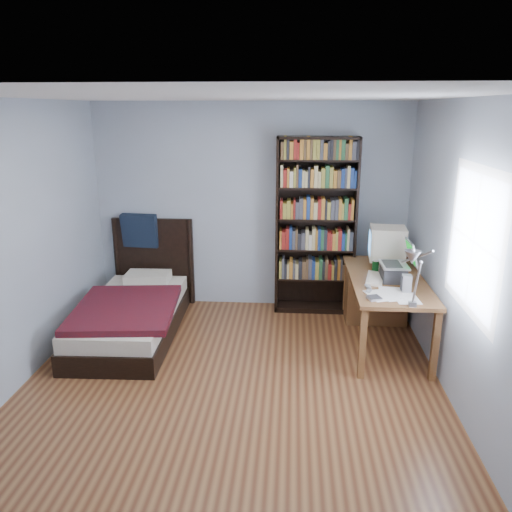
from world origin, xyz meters
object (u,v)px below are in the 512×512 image
Objects in this scene: crt_monitor at (386,244)px; bed at (133,310)px; desk_lamp at (413,263)px; laptop at (395,270)px; keyboard at (375,279)px; desk at (378,291)px; soda_can at (375,267)px; speaker at (407,283)px; bookshelf at (316,227)px.

crt_monitor reaches higher than bed.
crt_monitor is 1.63m from desk_lamp.
laptop is 1.03× the size of keyboard.
desk_lamp is at bearing -91.41° from desk.
soda_can is at bearing 92.79° from keyboard.
bed is at bearing 172.77° from speaker.
speaker is at bearing -41.26° from keyboard.
desk is at bearing 179.20° from crt_monitor.
laptop reaches higher than keyboard.
bed is at bearing -158.49° from bookshelf.
speaker is 0.08× the size of bed.
desk_lamp is (-0.09, -1.61, 0.27)m from crt_monitor.
crt_monitor reaches higher than soda_can.
keyboard is (-0.14, -0.52, 0.33)m from desk.
laptop is at bearing -89.08° from crt_monitor.
keyboard is (-0.19, -0.52, -0.23)m from crt_monitor.
laptop reaches higher than soda_can.
speaker is 0.08× the size of bookshelf.
crt_monitor reaches higher than desk.
speaker is at bearing -57.06° from bookshelf.
desk is 3.83× the size of laptop.
laptop is 0.30m from soda_can.
soda_can is at bearing -109.25° from desk.
desk is 2.77m from bed.
keyboard is at bearing -99.12° from soda_can.
desk_lamp is 1.58× the size of keyboard.
bookshelf reaches higher than keyboard.
bed is (-2.79, -0.38, -0.72)m from crt_monitor.
soda_can reaches higher than keyboard.
bookshelf reaches higher than speaker.
bookshelf is 1.03× the size of bed.
soda_can is 2.69m from bed.
desk_lamp reaches higher than desk.
laptop is 0.65× the size of desk_lamp.
soda_can is at bearing 2.30° from bed.
desk is 2.49× the size of desk_lamp.
crt_monitor is at bearing 90.92° from laptop.
crt_monitor is (0.05, -0.00, 0.56)m from desk.
keyboard is at bearing -104.57° from desk.
desk_lamp reaches higher than speaker.
crt_monitor is at bearing -0.80° from desk.
laptop is 2.52× the size of speaker.
speaker is 2.93m from bed.
laptop is 3.30× the size of soda_can.
keyboard is 2.45× the size of speaker.
soda_can is (-0.06, 1.33, -0.46)m from desk_lamp.
desk_lamp is 2.14m from bookshelf.
soda_can is 0.06× the size of bookshelf.
keyboard is at bearing -109.93° from crt_monitor.
speaker is at bearing -86.31° from crt_monitor.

